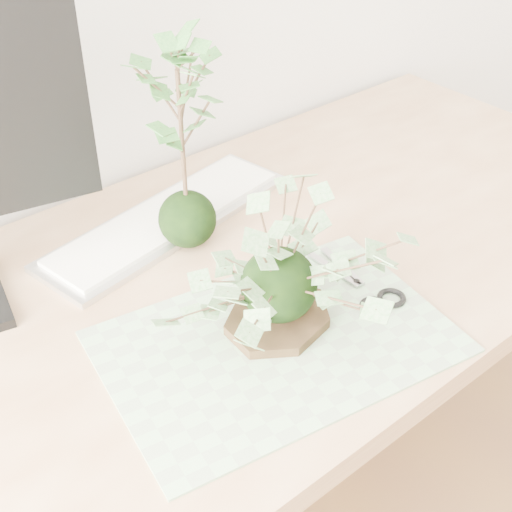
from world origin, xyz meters
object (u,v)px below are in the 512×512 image
at_px(desk, 243,313).
at_px(maple_kokedama, 178,85).
at_px(ivy_kokedama, 280,255).
at_px(keyboard, 167,219).

relative_size(desk, maple_kokedama, 4.16).
height_order(ivy_kokedama, maple_kokedama, maple_kokedama).
bearing_deg(desk, maple_kokedama, 100.73).
xyz_separation_m(ivy_kokedama, maple_kokedama, (0.02, 0.24, 0.15)).
distance_m(desk, keyboard, 0.21).
xyz_separation_m(desk, ivy_kokedama, (-0.04, -0.13, 0.21)).
height_order(ivy_kokedama, keyboard, ivy_kokedama).
bearing_deg(desk, keyboard, 94.78).
bearing_deg(ivy_kokedama, desk, 72.76).
height_order(desk, keyboard, keyboard).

